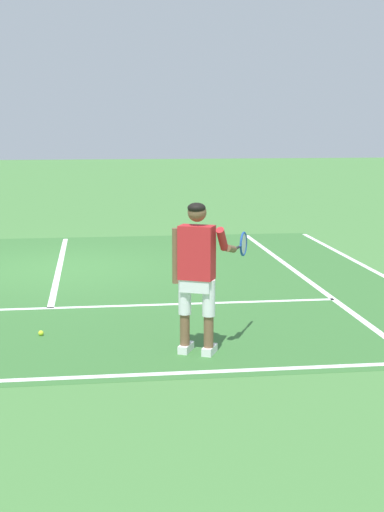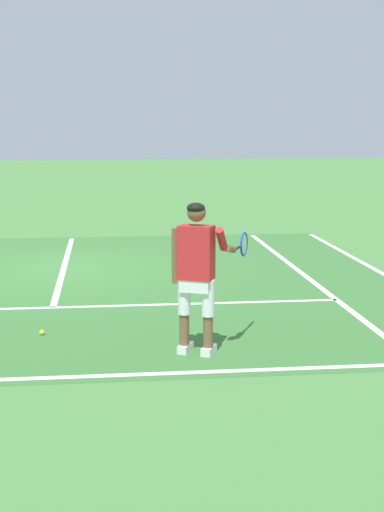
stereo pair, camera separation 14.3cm
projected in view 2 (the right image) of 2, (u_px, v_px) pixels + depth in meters
ground_plane at (64, 268)px, 13.48m from camera, size 80.00×80.00×0.00m
court_inner_surface at (60, 282)px, 12.26m from camera, size 10.98×9.79×0.00m
line_baseline at (33, 378)px, 7.67m from camera, size 10.98×0.10×0.01m
line_service at (53, 307)px, 10.60m from camera, size 8.23×0.10×0.01m
line_centre_service at (65, 265)px, 13.73m from camera, size 0.10×6.40×0.01m
line_singles_right at (306, 276)px, 12.73m from camera, size 0.10×9.39×0.01m
tennis_player at (198, 267)px, 8.35m from camera, size 0.99×0.96×1.71m
tennis_ball_near_feet at (42, 332)px, 9.24m from camera, size 0.07×0.07×0.07m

